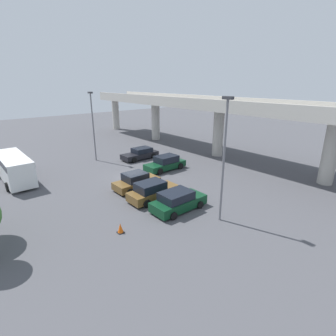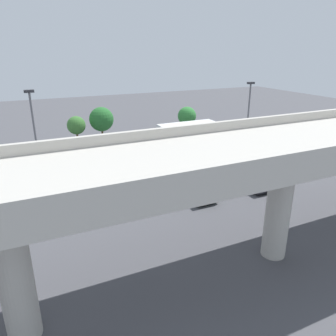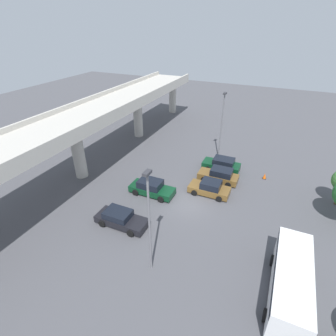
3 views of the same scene
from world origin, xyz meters
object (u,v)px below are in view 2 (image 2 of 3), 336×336
(parked_car_1, at_px, (194,187))
(lamp_post_near_aisle, at_px, (248,118))
(parked_car_4, at_px, (80,180))
(parked_car_3, at_px, (110,173))
(traffic_cone, at_px, (71,166))
(shuttle_bus, at_px, (187,132))
(lamp_post_mid_lot, at_px, (36,139))
(parked_car_2, at_px, (141,170))
(parked_car_0, at_px, (249,178))
(tree_front_left, at_px, (187,116))
(tree_front_centre, at_px, (101,119))
(tree_front_right, at_px, (76,125))

(parked_car_1, distance_m, lamp_post_near_aisle, 10.60)
(parked_car_4, bearing_deg, parked_car_3, 97.50)
(parked_car_1, distance_m, traffic_cone, 13.64)
(shuttle_bus, height_order, lamp_post_mid_lot, lamp_post_mid_lot)
(parked_car_3, bearing_deg, shuttle_bus, 122.78)
(parked_car_4, relative_size, lamp_post_mid_lot, 0.52)
(parked_car_4, xyz_separation_m, lamp_post_mid_lot, (3.19, 1.26, 4.36))
(parked_car_3, height_order, parked_car_4, parked_car_3)
(parked_car_2, relative_size, parked_car_3, 0.96)
(parked_car_0, height_order, parked_car_2, parked_car_2)
(parked_car_1, bearing_deg, parked_car_0, -93.31)
(parked_car_2, distance_m, parked_car_3, 2.93)
(traffic_cone, bearing_deg, parked_car_1, 127.41)
(parked_car_4, relative_size, tree_front_left, 1.18)
(parked_car_1, bearing_deg, shuttle_bus, -26.40)
(parked_car_0, height_order, shuttle_bus, shuttle_bus)
(tree_front_left, bearing_deg, traffic_cone, 23.84)
(shuttle_bus, xyz_separation_m, lamp_post_near_aisle, (-1.70, 9.56, 3.36))
(parked_car_1, bearing_deg, parked_car_3, 42.58)
(parked_car_3, xyz_separation_m, tree_front_centre, (-2.52, -12.22, 2.51))
(parked_car_2, xyz_separation_m, lamp_post_mid_lot, (8.90, 1.36, 4.38))
(parked_car_2, distance_m, parked_car_4, 5.71)
(parked_car_0, relative_size, tree_front_right, 1.23)
(parked_car_0, relative_size, parked_car_3, 1.06)
(parked_car_2, bearing_deg, parked_car_0, 53.29)
(shuttle_bus, bearing_deg, parked_car_0, -95.71)
(parked_car_4, distance_m, lamp_post_near_aisle, 17.50)
(lamp_post_near_aisle, relative_size, tree_front_centre, 1.78)
(parked_car_0, height_order, traffic_cone, parked_car_0)
(parked_car_0, xyz_separation_m, parked_car_3, (11.03, -6.31, 0.09))
(parked_car_1, distance_m, parked_car_3, 8.14)
(tree_front_centre, xyz_separation_m, tree_front_right, (3.15, 0.14, -0.44))
(parked_car_0, distance_m, traffic_cone, 17.75)
(parked_car_0, relative_size, parked_car_2, 1.11)
(parked_car_0, bearing_deg, parked_car_4, 66.72)
(parked_car_3, height_order, traffic_cone, parked_car_3)
(parked_car_0, relative_size, traffic_cone, 6.94)
(parked_car_4, bearing_deg, parked_car_0, 66.72)
(parked_car_4, relative_size, tree_front_right, 1.15)
(lamp_post_mid_lot, bearing_deg, parked_car_1, 159.18)
(lamp_post_mid_lot, distance_m, traffic_cone, 8.65)
(tree_front_left, bearing_deg, parked_car_4, 36.39)
(parked_car_4, relative_size, traffic_cone, 6.53)
(parked_car_0, height_order, parked_car_3, parked_car_3)
(shuttle_bus, bearing_deg, traffic_cone, -168.19)
(lamp_post_near_aisle, bearing_deg, tree_front_right, -42.63)
(parked_car_0, bearing_deg, parked_car_2, 53.29)
(parked_car_2, bearing_deg, lamp_post_mid_lot, -81.31)
(tree_front_left, bearing_deg, parked_car_0, 78.62)
(parked_car_3, relative_size, shuttle_bus, 0.60)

